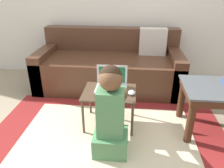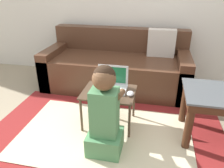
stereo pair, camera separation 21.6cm
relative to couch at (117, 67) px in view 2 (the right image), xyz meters
The scene contains 7 objects.
ground_plane 1.22m from the couch, 83.40° to the right, with size 16.00×16.00×0.00m, color gray.
area_rug 1.19m from the couch, 85.33° to the right, with size 2.31×1.44×0.01m.
couch is the anchor object (origin of this frame).
laptop_desk 0.96m from the couch, 84.35° to the right, with size 0.52×0.41×0.38m.
laptop 0.91m from the couch, 83.18° to the right, with size 0.31×0.22×0.23m.
computer_mouse 1.04m from the couch, 72.43° to the right, with size 0.07×0.09×0.04m.
person_seated 1.35m from the couch, 83.70° to the right, with size 0.29×0.41×0.81m.
Camera 2 is at (0.38, -1.63, 1.38)m, focal length 35.00 mm.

